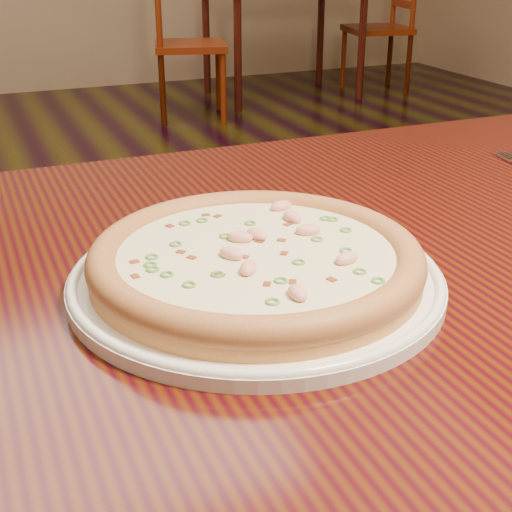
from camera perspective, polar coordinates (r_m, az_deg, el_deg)
name	(u,v)px	position (r m, az deg, el deg)	size (l,w,h in m)	color
hero_table	(339,328)	(0.79, 6.69, -5.78)	(1.20, 0.80, 0.75)	black
plate	(256,277)	(0.65, 0.00, -1.72)	(0.34, 0.34, 0.02)	white
pizza	(256,259)	(0.64, 0.01, -0.24)	(0.30, 0.30, 0.03)	tan
chair_c	(181,45)	(4.48, -6.02, 16.47)	(0.52, 0.52, 0.95)	#631D08
chair_d	(385,28)	(5.37, 10.27, 17.52)	(0.49, 0.49, 0.95)	#631D08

